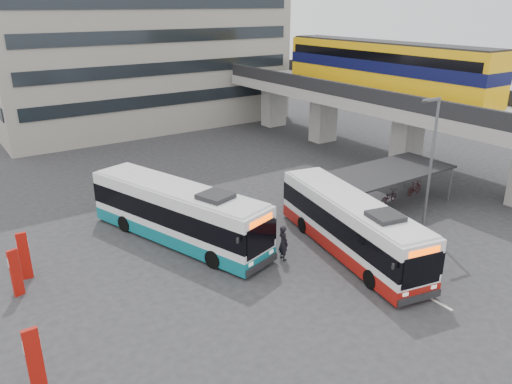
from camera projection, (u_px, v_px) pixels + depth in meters
ground at (307, 263)px, 25.59m from camera, size 120.00×120.00×0.00m
viaduct at (377, 84)px, 41.32m from camera, size 8.00×32.00×9.68m
bike_shelter at (380, 185)px, 31.80m from camera, size 10.00×4.00×2.54m
office_block at (133, 3)px, 52.07m from camera, size 30.00×15.00×25.00m
road_markings at (385, 274)px, 24.60m from camera, size 0.15×7.60×0.01m
bus_main at (350, 226)px, 26.30m from camera, size 4.56×11.37×3.29m
bus_teal at (178, 213)px, 27.61m from camera, size 5.91×11.93×3.46m
pedestrian at (283, 243)px, 25.71m from camera, size 0.52×0.73×1.88m
lamp_post at (431, 157)px, 27.90m from camera, size 1.37×0.32×7.79m
sign_totem_south at (35, 361)px, 16.64m from camera, size 0.56×0.17×2.59m
sign_totem_mid at (16, 272)px, 22.41m from camera, size 0.49×0.26×2.30m
sign_totem_north at (24, 255)px, 23.79m from camera, size 0.52×0.19×2.42m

